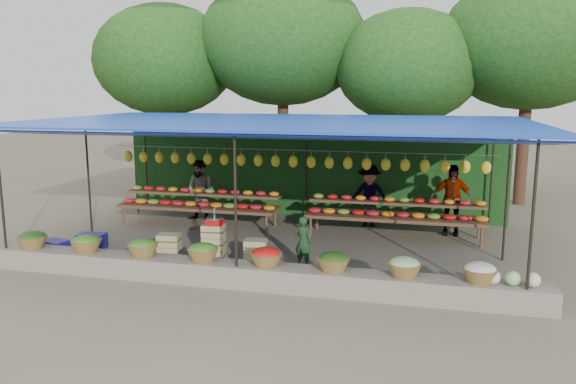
% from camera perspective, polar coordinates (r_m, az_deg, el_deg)
% --- Properties ---
extents(ground, '(60.00, 60.00, 0.00)m').
position_cam_1_polar(ground, '(12.82, -0.94, -5.40)').
color(ground, '#655E4A').
rests_on(ground, ground).
extents(stone_curb, '(10.60, 0.55, 0.40)m').
position_cam_1_polar(stone_curb, '(10.25, -4.95, -8.34)').
color(stone_curb, '#6B6356').
rests_on(stone_curb, ground).
extents(stall_canopy, '(10.80, 6.60, 2.82)m').
position_cam_1_polar(stall_canopy, '(12.44, -0.89, 6.61)').
color(stall_canopy, black).
rests_on(stall_canopy, ground).
extents(produce_baskets, '(8.98, 0.58, 0.34)m').
position_cam_1_polar(produce_baskets, '(10.17, -5.52, -6.35)').
color(produce_baskets, brown).
rests_on(produce_baskets, stone_curb).
extents(netting_backdrop, '(10.60, 0.06, 2.50)m').
position_cam_1_polar(netting_backdrop, '(15.57, 2.03, 2.11)').
color(netting_backdrop, '#1F4E1C').
rests_on(netting_backdrop, ground).
extents(tree_row, '(16.51, 5.50, 7.12)m').
position_cam_1_polar(tree_row, '(18.25, 5.67, 14.14)').
color(tree_row, '#341F12').
rests_on(tree_row, ground).
extents(fruit_table_left, '(4.21, 0.95, 0.93)m').
position_cam_1_polar(fruit_table_left, '(14.72, -8.99, -1.04)').
color(fruit_table_left, '#45321B').
rests_on(fruit_table_left, ground).
extents(fruit_table_right, '(4.21, 0.95, 0.93)m').
position_cam_1_polar(fruit_table_right, '(13.60, 10.82, -2.03)').
color(fruit_table_right, '#45321B').
rests_on(fruit_table_right, ground).
extents(crate_counter, '(2.39, 0.40, 0.77)m').
position_cam_1_polar(crate_counter, '(11.67, -7.68, -5.50)').
color(crate_counter, tan).
rests_on(crate_counter, ground).
extents(weighing_scale, '(0.34, 0.34, 0.36)m').
position_cam_1_polar(weighing_scale, '(11.51, -7.46, -2.91)').
color(weighing_scale, red).
rests_on(weighing_scale, crate_counter).
extents(vendor_seated, '(0.44, 0.36, 1.05)m').
position_cam_1_polar(vendor_seated, '(11.10, 1.56, -5.09)').
color(vendor_seated, '#1B3B1E').
rests_on(vendor_seated, ground).
extents(customer_left, '(0.90, 0.75, 1.65)m').
position_cam_1_polar(customer_left, '(15.15, -8.86, 0.12)').
color(customer_left, slate).
rests_on(customer_left, ground).
extents(customer_mid, '(1.05, 0.62, 1.61)m').
position_cam_1_polar(customer_mid, '(14.54, 8.26, -0.37)').
color(customer_mid, slate).
rests_on(customer_mid, ground).
extents(customer_right, '(1.03, 0.47, 1.72)m').
position_cam_1_polar(customer_right, '(14.12, 16.27, -0.76)').
color(customer_right, slate).
rests_on(customer_right, ground).
extents(blue_crate_front, '(0.59, 0.49, 0.30)m').
position_cam_1_polar(blue_crate_front, '(13.07, -22.49, -5.21)').
color(blue_crate_front, navy).
rests_on(blue_crate_front, ground).
extents(blue_crate_back, '(0.62, 0.47, 0.34)m').
position_cam_1_polar(blue_crate_back, '(13.20, -19.31, -4.76)').
color(blue_crate_back, navy).
rests_on(blue_crate_back, ground).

